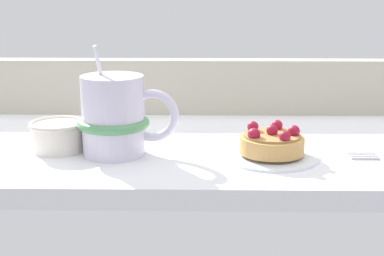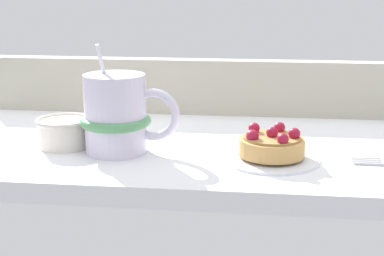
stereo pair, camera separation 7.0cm
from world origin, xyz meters
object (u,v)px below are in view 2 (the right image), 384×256
(raspberry_tart, at_px, (272,144))
(sugar_bowl, at_px, (64,131))
(dessert_plate, at_px, (271,158))
(coffee_mug, at_px, (118,115))

(raspberry_tart, height_order, sugar_bowl, raspberry_tart)
(dessert_plate, distance_m, raspberry_tart, 0.02)
(coffee_mug, bearing_deg, sugar_bowl, 167.36)
(sugar_bowl, bearing_deg, coffee_mug, -12.64)
(dessert_plate, relative_size, raspberry_tart, 1.47)
(dessert_plate, distance_m, coffee_mug, 0.20)
(dessert_plate, relative_size, coffee_mug, 0.85)
(coffee_mug, bearing_deg, raspberry_tart, -3.70)
(dessert_plate, bearing_deg, coffee_mug, 176.30)
(dessert_plate, height_order, coffee_mug, coffee_mug)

